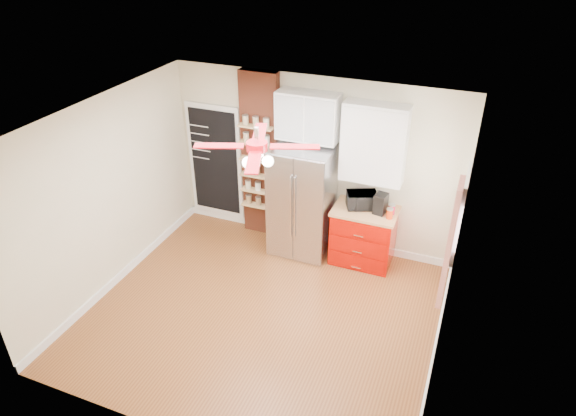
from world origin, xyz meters
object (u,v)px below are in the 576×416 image
at_px(red_cabinet, 363,236).
at_px(toaster_oven, 362,200).
at_px(canister_left, 390,214).
at_px(coffee_maker, 381,204).
at_px(ceiling_fan, 257,147).
at_px(fridge, 302,201).
at_px(pantry_jar_oats, 251,154).

xyz_separation_m(red_cabinet, toaster_oven, (-0.08, 0.05, 0.57)).
bearing_deg(toaster_oven, canister_left, -43.04).
relative_size(toaster_oven, coffee_maker, 1.43).
bearing_deg(ceiling_fan, fridge, 91.76).
bearing_deg(fridge, canister_left, -2.45).
distance_m(fridge, pantry_jar_oats, 1.07).
xyz_separation_m(ceiling_fan, canister_left, (1.29, 1.57, -1.45)).
distance_m(coffee_maker, canister_left, 0.21).
height_order(fridge, pantry_jar_oats, fridge).
xyz_separation_m(red_cabinet, coffee_maker, (0.21, -0.00, 0.60)).
bearing_deg(red_cabinet, ceiling_fan, -118.71).
xyz_separation_m(red_cabinet, canister_left, (0.37, -0.11, 0.52)).
bearing_deg(pantry_jar_oats, ceiling_fan, -61.91).
bearing_deg(canister_left, red_cabinet, 163.83).
relative_size(fridge, ceiling_fan, 1.25).
distance_m(toaster_oven, canister_left, 0.48).
height_order(toaster_oven, coffee_maker, coffee_maker).
height_order(fridge, canister_left, fridge).
xyz_separation_m(coffee_maker, pantry_jar_oats, (-2.08, 0.10, 0.39)).
relative_size(red_cabinet, coffee_maker, 3.14).
height_order(toaster_oven, pantry_jar_oats, pantry_jar_oats).
height_order(ceiling_fan, pantry_jar_oats, ceiling_fan).
bearing_deg(pantry_jar_oats, fridge, -9.53).
bearing_deg(fridge, coffee_maker, 2.31).
bearing_deg(coffee_maker, fridge, -167.95).
distance_m(ceiling_fan, pantry_jar_oats, 2.25).
bearing_deg(red_cabinet, fridge, -177.05).
distance_m(fridge, toaster_oven, 0.91).
bearing_deg(coffee_maker, ceiling_fan, -114.25).
bearing_deg(ceiling_fan, toaster_oven, 64.12).
relative_size(fridge, canister_left, 12.36).
distance_m(fridge, ceiling_fan, 2.25).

